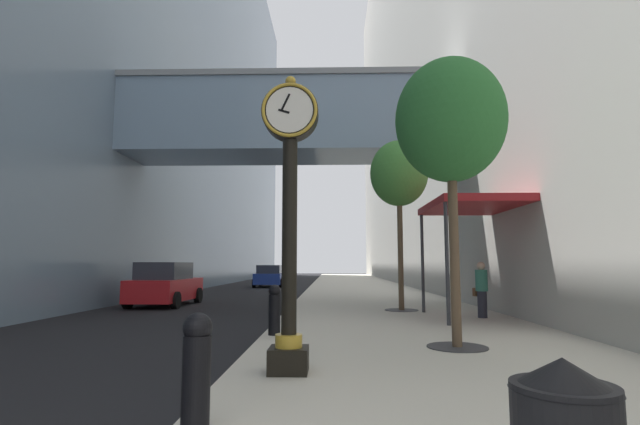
# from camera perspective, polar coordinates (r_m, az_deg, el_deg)

# --- Properties ---
(ground_plane) EXTENTS (110.00, 110.00, 0.00)m
(ground_plane) POSITION_cam_1_polar(r_m,az_deg,el_deg) (28.28, -1.65, -9.66)
(ground_plane) COLOR black
(ground_plane) RESTS_ON ground
(sidewalk_right) EXTENTS (6.74, 80.00, 0.14)m
(sidewalk_right) POSITION_cam_1_polar(r_m,az_deg,el_deg) (31.28, 4.91, -9.19)
(sidewalk_right) COLOR beige
(sidewalk_right) RESTS_ON ground
(building_block_left) EXTENTS (23.26, 80.00, 37.15)m
(building_block_left) POSITION_cam_1_polar(r_m,az_deg,el_deg) (37.76, -20.51, 20.62)
(building_block_left) COLOR slate
(building_block_left) RESTS_ON ground
(building_block_right) EXTENTS (9.00, 80.00, 38.65)m
(building_block_right) POSITION_cam_1_polar(r_m,az_deg,el_deg) (37.14, 17.83, 22.42)
(building_block_right) COLOR #B7B2A8
(building_block_right) RESTS_ON ground
(street_clock) EXTENTS (0.84, 0.55, 4.34)m
(street_clock) POSITION_cam_1_polar(r_m,az_deg,el_deg) (6.82, -3.73, 0.92)
(street_clock) COLOR black
(street_clock) RESTS_ON sidewalk_right
(bollard_nearest) EXTENTS (0.27, 0.27, 1.07)m
(bollard_nearest) POSITION_cam_1_polar(r_m,az_deg,el_deg) (4.65, -14.86, -18.00)
(bollard_nearest) COLOR black
(bollard_nearest) RESTS_ON sidewalk_right
(bollard_third) EXTENTS (0.27, 0.27, 1.07)m
(bollard_third) POSITION_cam_1_polar(r_m,az_deg,el_deg) (10.34, -5.58, -11.59)
(bollard_third) COLOR black
(bollard_third) RESTS_ON sidewalk_right
(street_tree_near) EXTENTS (2.10, 2.10, 5.49)m
(street_tree_near) POSITION_cam_1_polar(r_m,az_deg,el_deg) (9.50, 15.62, 10.61)
(street_tree_near) COLOR #333335
(street_tree_near) RESTS_ON sidewalk_right
(street_tree_mid_near) EXTENTS (1.95, 1.95, 5.71)m
(street_tree_mid_near) POSITION_cam_1_polar(r_m,az_deg,el_deg) (16.12, 9.62, 4.57)
(street_tree_mid_near) COLOR #333335
(street_tree_mid_near) RESTS_ON sidewalk_right
(pedestrian_walking) EXTENTS (0.45, 0.52, 1.58)m
(pedestrian_walking) POSITION_cam_1_polar(r_m,az_deg,el_deg) (14.28, 19.12, -8.75)
(pedestrian_walking) COLOR #23232D
(pedestrian_walking) RESTS_ON sidewalk_right
(storefront_awning) EXTENTS (2.40, 3.60, 3.30)m
(storefront_awning) POSITION_cam_1_polar(r_m,az_deg,el_deg) (14.17, 17.78, 0.57)
(storefront_awning) COLOR maroon
(storefront_awning) RESTS_ON sidewalk_right
(car_red_near) EXTENTS (2.09, 4.11, 1.73)m
(car_red_near) POSITION_cam_1_polar(r_m,az_deg,el_deg) (19.92, -18.36, -8.37)
(car_red_near) COLOR #AD191E
(car_red_near) RESTS_ON ground
(car_blue_mid) EXTENTS (2.13, 4.17, 1.58)m
(car_blue_mid) POSITION_cam_1_polar(r_m,az_deg,el_deg) (34.67, -6.09, -7.73)
(car_blue_mid) COLOR navy
(car_blue_mid) RESTS_ON ground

